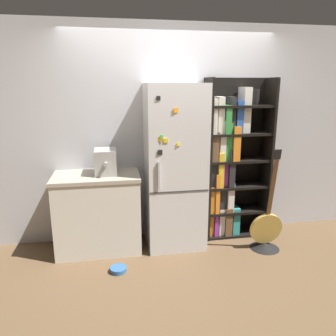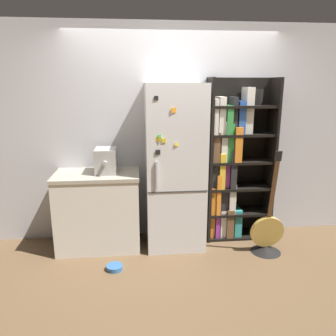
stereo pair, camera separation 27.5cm
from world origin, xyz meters
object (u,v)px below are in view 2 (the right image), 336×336
Objects in this scene: refrigerator at (175,168)px; bookshelf at (231,165)px; guitar at (267,238)px; pet_bowl at (114,267)px; espresso_machine at (106,160)px.

refrigerator is 0.97× the size of bookshelf.
guitar is 7.00× the size of pet_bowl.
bookshelf is at bearing 25.85° from pet_bowl.
refrigerator is 10.92× the size of pet_bowl.
refrigerator reaches higher than espresso_machine.
pet_bowl is at bearing -142.36° from refrigerator.
bookshelf is 11.28× the size of pet_bowl.
refrigerator is 1.34m from guitar.
refrigerator is 1.28m from pet_bowl.
bookshelf is (0.71, 0.14, -0.02)m from refrigerator.
espresso_machine is at bearing 98.60° from pet_bowl.
guitar is at bearing -11.64° from espresso_machine.
bookshelf reaches higher than pet_bowl.
refrigerator is 1.56× the size of guitar.
espresso_machine is at bearing 168.36° from guitar.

